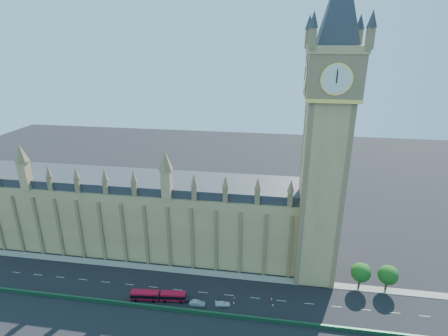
# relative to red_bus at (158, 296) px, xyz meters

# --- Properties ---
(ground) EXTENTS (400.00, 400.00, 0.00)m
(ground) POSITION_rel_red_bus_xyz_m (8.44, 5.28, -1.47)
(ground) COLOR black
(ground) RESTS_ON ground
(palace_westminster) EXTENTS (120.00, 20.00, 28.00)m
(palace_westminster) POSITION_rel_red_bus_xyz_m (-16.56, 27.28, 12.39)
(palace_westminster) COLOR tan
(palace_westminster) RESTS_ON ground
(elizabeth_tower) EXTENTS (20.59, 20.59, 105.00)m
(elizabeth_tower) POSITION_rel_red_bus_xyz_m (46.44, 19.27, 53.09)
(elizabeth_tower) COLOR tan
(elizabeth_tower) RESTS_ON ground
(bridge_parapet) EXTENTS (160.00, 0.60, 1.20)m
(bridge_parapet) POSITION_rel_red_bus_xyz_m (8.44, -3.72, -0.87)
(bridge_parapet) COLOR #1E4C2D
(bridge_parapet) RESTS_ON ground
(kerb_north) EXTENTS (160.00, 3.00, 0.16)m
(kerb_north) POSITION_rel_red_bus_xyz_m (8.44, 14.78, -1.39)
(kerb_north) COLOR gray
(kerb_north) RESTS_ON ground
(tree_east_near) EXTENTS (6.00, 6.00, 8.50)m
(tree_east_near) POSITION_rel_red_bus_xyz_m (60.67, 15.36, 4.17)
(tree_east_near) COLOR #382619
(tree_east_near) RESTS_ON ground
(tree_east_far) EXTENTS (6.00, 6.00, 8.50)m
(tree_east_far) POSITION_rel_red_bus_xyz_m (68.67, 15.36, 4.17)
(tree_east_far) COLOR #382619
(tree_east_far) RESTS_ON ground
(red_bus) EXTENTS (16.59, 4.07, 2.79)m
(red_bus) POSITION_rel_red_bus_xyz_m (0.00, 0.00, 0.00)
(red_bus) COLOR #B20B24
(red_bus) RESTS_ON ground
(car_grey) EXTENTS (4.78, 2.36, 1.57)m
(car_grey) POSITION_rel_red_bus_xyz_m (7.04, 1.10, -0.69)
(car_grey) COLOR #393A40
(car_grey) RESTS_ON ground
(car_silver) EXTENTS (4.70, 1.73, 1.54)m
(car_silver) POSITION_rel_red_bus_xyz_m (11.97, -0.46, -0.70)
(car_silver) COLOR #93959A
(car_silver) RESTS_ON ground
(car_white) EXTENTS (4.61, 2.32, 1.29)m
(car_white) POSITION_rel_red_bus_xyz_m (19.38, 0.62, -0.83)
(car_white) COLOR silver
(car_white) RESTS_ON ground
(cone_a) EXTENTS (0.43, 0.43, 0.67)m
(cone_a) POSITION_rel_red_bus_xyz_m (22.44, 3.94, -1.14)
(cone_a) COLOR black
(cone_a) RESTS_ON ground
(cone_b) EXTENTS (0.57, 0.57, 0.75)m
(cone_b) POSITION_rel_red_bus_xyz_m (33.47, 5.12, -1.10)
(cone_b) COLOR black
(cone_b) RESTS_ON ground
(cone_c) EXTENTS (0.50, 0.50, 0.79)m
(cone_c) POSITION_rel_red_bus_xyz_m (33.90, 2.49, -1.08)
(cone_c) COLOR black
(cone_c) RESTS_ON ground
(cone_d) EXTENTS (0.43, 0.43, 0.66)m
(cone_d) POSITION_rel_red_bus_xyz_m (22.44, 1.72, -1.14)
(cone_d) COLOR black
(cone_d) RESTS_ON ground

